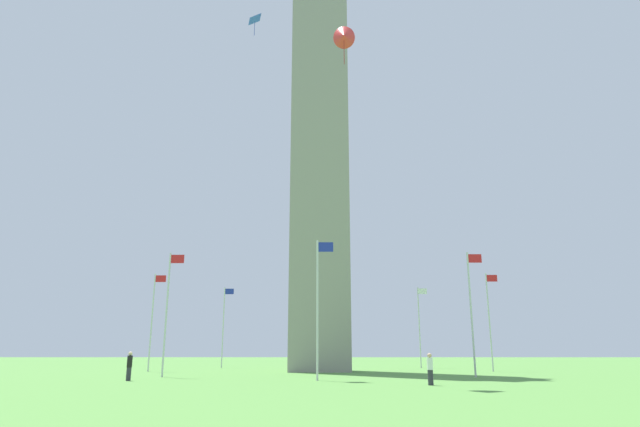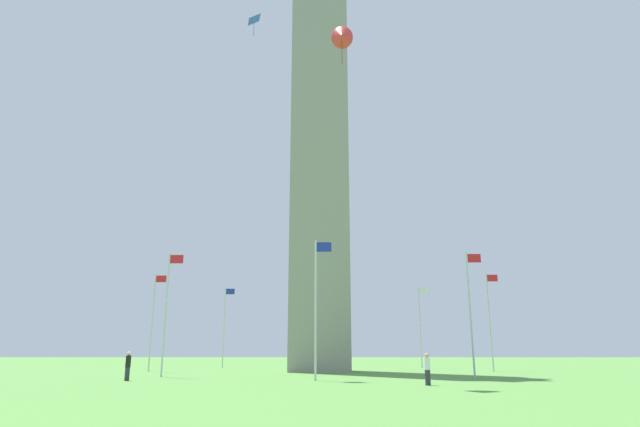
# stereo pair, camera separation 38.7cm
# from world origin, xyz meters

# --- Properties ---
(ground_plane) EXTENTS (260.00, 260.00, 0.00)m
(ground_plane) POSITION_xyz_m (0.00, 0.00, 0.00)
(ground_plane) COLOR #548C3D
(obelisk_monument) EXTENTS (5.59, 5.59, 50.80)m
(obelisk_monument) POSITION_xyz_m (0.00, 0.00, 25.40)
(obelisk_monument) COLOR gray
(obelisk_monument) RESTS_ON ground
(flagpole_n) EXTENTS (1.12, 0.14, 8.96)m
(flagpole_n) POSITION_xyz_m (15.83, 0.00, 4.88)
(flagpole_n) COLOR silver
(flagpole_n) RESTS_ON ground
(flagpole_ne) EXTENTS (1.12, 0.14, 8.96)m
(flagpole_ne) POSITION_xyz_m (11.21, 11.15, 4.88)
(flagpole_ne) COLOR silver
(flagpole_ne) RESTS_ON ground
(flagpole_e) EXTENTS (1.12, 0.14, 8.96)m
(flagpole_e) POSITION_xyz_m (0.05, 15.78, 4.88)
(flagpole_e) COLOR silver
(flagpole_e) RESTS_ON ground
(flagpole_se) EXTENTS (1.12, 0.14, 8.96)m
(flagpole_se) POSITION_xyz_m (-11.10, 11.15, 4.88)
(flagpole_se) COLOR silver
(flagpole_se) RESTS_ON ground
(flagpole_s) EXTENTS (1.12, 0.14, 8.96)m
(flagpole_s) POSITION_xyz_m (-15.72, 0.00, 4.88)
(flagpole_s) COLOR silver
(flagpole_s) RESTS_ON ground
(flagpole_sw) EXTENTS (1.12, 0.14, 8.96)m
(flagpole_sw) POSITION_xyz_m (-11.10, -11.15, 4.88)
(flagpole_sw) COLOR silver
(flagpole_sw) RESTS_ON ground
(flagpole_w) EXTENTS (1.12, 0.14, 8.96)m
(flagpole_w) POSITION_xyz_m (0.05, -15.78, 4.88)
(flagpole_w) COLOR silver
(flagpole_w) RESTS_ON ground
(flagpole_nw) EXTENTS (1.12, 0.14, 8.96)m
(flagpole_nw) POSITION_xyz_m (11.21, -11.15, 4.88)
(flagpole_nw) COLOR silver
(flagpole_nw) RESTS_ON ground
(person_white_shirt) EXTENTS (0.32, 0.32, 1.68)m
(person_white_shirt) POSITION_xyz_m (6.18, -20.65, 0.83)
(person_white_shirt) COLOR #2D2D38
(person_white_shirt) RESTS_ON ground
(person_black_shirt) EXTENTS (0.32, 0.32, 1.76)m
(person_black_shirt) POSITION_xyz_m (-11.72, -16.28, 0.87)
(person_black_shirt) COLOR #2D2D38
(person_black_shirt) RESTS_ON ground
(kite_blue_diamond) EXTENTS (1.28, 1.40, 1.98)m
(kite_blue_diamond) POSITION_xyz_m (-5.83, -8.40, 30.89)
(kite_blue_diamond) COLOR blue
(kite_red_delta) EXTENTS (1.61, 1.96, 3.07)m
(kite_red_delta) POSITION_xyz_m (1.83, -18.65, 22.50)
(kite_red_delta) COLOR red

